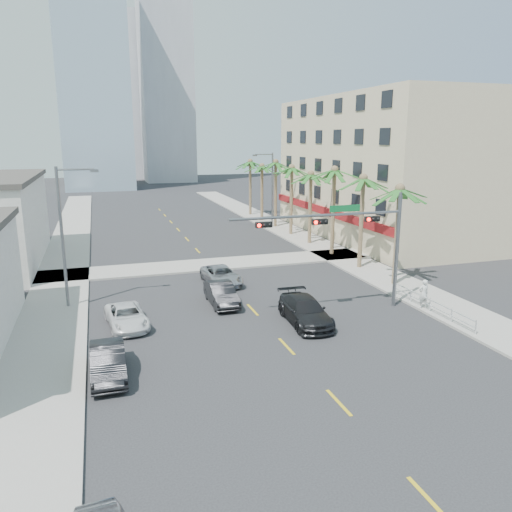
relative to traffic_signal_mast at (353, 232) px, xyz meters
The scene contains 26 objects.
ground 11.06m from the traffic_signal_mast, 126.03° to the right, with size 260.00×260.00×0.00m, color #262628.
sidewalk_right 14.44m from the traffic_signal_mast, 62.71° to the left, with size 4.00×120.00×0.15m, color gray.
sidewalk_left 22.05m from the traffic_signal_mast, 145.89° to the left, with size 4.00×120.00×0.15m, color gray.
sidewalk_cross 15.99m from the traffic_signal_mast, 112.38° to the left, with size 80.00×4.00×0.15m, color gray.
building_right 27.47m from the traffic_signal_mast, 53.68° to the left, with size 15.25×28.00×15.00m.
tower_far_left 90.14m from the traffic_signal_mast, 99.00° to the left, with size 14.00×14.00×48.00m, color #99B2C6.
tower_far_right 105.10m from the traffic_signal_mast, 88.20° to the left, with size 12.00×12.00×60.00m, color #ADADB2.
tower_far_center 118.45m from the traffic_signal_mast, 94.29° to the left, with size 16.00×16.00×42.00m, color #ADADB2.
traffic_signal_mast is the anchor object (origin of this frame).
palm_tree_0 7.37m from the traffic_signal_mast, 34.84° to the left, with size 4.80×4.80×7.80m.
palm_tree_1 11.18m from the traffic_signal_mast, 57.84° to the left, with size 4.80×4.80×8.16m.
palm_tree_2 15.81m from the traffic_signal_mast, 68.07° to the left, with size 4.80×4.80×8.52m.
palm_tree_3 20.59m from the traffic_signal_mast, 73.51° to the left, with size 4.80×4.80×7.80m.
palm_tree_4 25.63m from the traffic_signal_mast, 76.83° to the left, with size 4.80×4.80×8.16m.
palm_tree_5 30.72m from the traffic_signal_mast, 79.05° to the left, with size 4.80×4.80×8.52m.
palm_tree_6 35.78m from the traffic_signal_mast, 80.63° to the left, with size 4.80×4.80×7.80m.
palm_tree_7 40.93m from the traffic_signal_mast, 81.82° to the left, with size 4.80×4.80×8.16m.
streetlight_left 17.84m from the traffic_signal_mast, 160.18° to the left, with size 2.55×0.25×9.00m.
streetlight_right 30.50m from the traffic_signal_mast, 80.16° to the left, with size 2.55×0.25×9.00m.
guardrail 6.59m from the traffic_signal_mast, 23.39° to the right, with size 0.08×8.08×1.00m.
car_parked_mid 16.09m from the traffic_signal_mast, 162.50° to the right, with size 1.54×4.40×1.45m, color black.
car_parked_far 14.37m from the traffic_signal_mast, behind, with size 2.06×4.46×1.24m, color white.
car_lane_left 9.36m from the traffic_signal_mast, 153.37° to the left, with size 1.54×4.42×1.46m, color black.
car_lane_center 11.33m from the traffic_signal_mast, 126.97° to the left, with size 2.19×4.76×1.32m, color #AAABAF.
car_lane_right 5.67m from the traffic_signal_mast, 162.87° to the right, with size 2.14×5.26×1.53m, color black.
pedestrian 6.14m from the traffic_signal_mast, 15.31° to the right, with size 0.68×0.45×1.86m, color silver.
Camera 1 is at (-8.92, -18.74, 10.65)m, focal length 35.00 mm.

